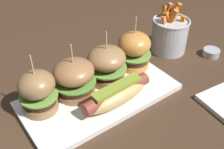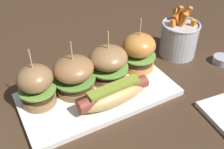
{
  "view_description": "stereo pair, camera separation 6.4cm",
  "coord_description": "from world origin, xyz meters",
  "px_view_note": "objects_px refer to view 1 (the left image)",
  "views": [
    {
      "loc": [
        -0.26,
        -0.41,
        0.44
      ],
      "look_at": [
        0.04,
        0.0,
        0.05
      ],
      "focal_mm": 42.86,
      "sensor_mm": 36.0,
      "label": 1
    },
    {
      "loc": [
        -0.21,
        -0.44,
        0.44
      ],
      "look_at": [
        0.04,
        0.0,
        0.05
      ],
      "focal_mm": 42.86,
      "sensor_mm": 36.0,
      "label": 2
    }
  ],
  "objects_px": {
    "slider_center_right": "(107,64)",
    "slider_far_right": "(134,50)",
    "platter_main": "(100,95)",
    "slider_center_left": "(74,78)",
    "slider_far_left": "(38,92)",
    "fries_bucket": "(169,34)",
    "sauce_ramekin": "(211,52)",
    "hot_dog": "(117,94)"
  },
  "relations": [
    {
      "from": "slider_center_right",
      "to": "slider_far_right",
      "type": "xyz_separation_m",
      "value": [
        0.09,
        0.01,
        0.0
      ]
    },
    {
      "from": "platter_main",
      "to": "slider_center_left",
      "type": "relative_size",
      "value": 2.74
    },
    {
      "from": "slider_center_left",
      "to": "slider_far_right",
      "type": "bearing_deg",
      "value": 2.36
    },
    {
      "from": "slider_far_left",
      "to": "slider_center_right",
      "type": "xyz_separation_m",
      "value": [
        0.18,
        0.0,
        -0.0
      ]
    },
    {
      "from": "slider_far_left",
      "to": "slider_center_right",
      "type": "distance_m",
      "value": 0.18
    },
    {
      "from": "platter_main",
      "to": "slider_far_right",
      "type": "xyz_separation_m",
      "value": [
        0.14,
        0.04,
        0.06
      ]
    },
    {
      "from": "slider_far_left",
      "to": "slider_center_right",
      "type": "height_order",
      "value": "slider_far_left"
    },
    {
      "from": "slider_center_right",
      "to": "fries_bucket",
      "type": "xyz_separation_m",
      "value": [
        0.25,
        0.03,
        -0.01
      ]
    },
    {
      "from": "slider_far_left",
      "to": "slider_far_right",
      "type": "xyz_separation_m",
      "value": [
        0.28,
        0.01,
        0.0
      ]
    },
    {
      "from": "slider_center_left",
      "to": "fries_bucket",
      "type": "relative_size",
      "value": 0.92
    },
    {
      "from": "slider_far_right",
      "to": "fries_bucket",
      "type": "relative_size",
      "value": 0.98
    },
    {
      "from": "platter_main",
      "to": "sauce_ramekin",
      "type": "height_order",
      "value": "sauce_ramekin"
    },
    {
      "from": "platter_main",
      "to": "slider_far_right",
      "type": "height_order",
      "value": "slider_far_right"
    },
    {
      "from": "fries_bucket",
      "to": "slider_center_right",
      "type": "bearing_deg",
      "value": -174.15
    },
    {
      "from": "platter_main",
      "to": "slider_center_right",
      "type": "bearing_deg",
      "value": 36.71
    },
    {
      "from": "hot_dog",
      "to": "slider_center_right",
      "type": "height_order",
      "value": "slider_center_right"
    },
    {
      "from": "sauce_ramekin",
      "to": "slider_center_left",
      "type": "bearing_deg",
      "value": 169.89
    },
    {
      "from": "fries_bucket",
      "to": "slider_far_left",
      "type": "bearing_deg",
      "value": -176.59
    },
    {
      "from": "platter_main",
      "to": "fries_bucket",
      "type": "relative_size",
      "value": 2.54
    },
    {
      "from": "slider_far_left",
      "to": "fries_bucket",
      "type": "distance_m",
      "value": 0.43
    },
    {
      "from": "hot_dog",
      "to": "slider_center_right",
      "type": "xyz_separation_m",
      "value": [
        0.03,
        0.08,
        0.02
      ]
    },
    {
      "from": "hot_dog",
      "to": "sauce_ramekin",
      "type": "height_order",
      "value": "hot_dog"
    },
    {
      "from": "slider_center_left",
      "to": "sauce_ramekin",
      "type": "bearing_deg",
      "value": -10.11
    },
    {
      "from": "slider_far_left",
      "to": "slider_far_right",
      "type": "bearing_deg",
      "value": 1.53
    },
    {
      "from": "fries_bucket",
      "to": "platter_main",
      "type": "bearing_deg",
      "value": -168.51
    },
    {
      "from": "slider_far_right",
      "to": "sauce_ramekin",
      "type": "bearing_deg",
      "value": -19.44
    },
    {
      "from": "slider_center_right",
      "to": "sauce_ramekin",
      "type": "xyz_separation_m",
      "value": [
        0.33,
        -0.08,
        -0.05
      ]
    },
    {
      "from": "slider_far_left",
      "to": "fries_bucket",
      "type": "xyz_separation_m",
      "value": [
        0.43,
        0.03,
        -0.01
      ]
    },
    {
      "from": "hot_dog",
      "to": "sauce_ramekin",
      "type": "bearing_deg",
      "value": 1.43
    },
    {
      "from": "slider_far_right",
      "to": "slider_center_left",
      "type": "bearing_deg",
      "value": -177.64
    },
    {
      "from": "slider_far_right",
      "to": "fries_bucket",
      "type": "distance_m",
      "value": 0.15
    },
    {
      "from": "hot_dog",
      "to": "slider_far_left",
      "type": "distance_m",
      "value": 0.17
    },
    {
      "from": "slider_far_right",
      "to": "platter_main",
      "type": "bearing_deg",
      "value": -163.52
    },
    {
      "from": "hot_dog",
      "to": "slider_far_right",
      "type": "distance_m",
      "value": 0.16
    },
    {
      "from": "platter_main",
      "to": "hot_dog",
      "type": "height_order",
      "value": "hot_dog"
    },
    {
      "from": "slider_center_right",
      "to": "hot_dog",
      "type": "bearing_deg",
      "value": -110.39
    },
    {
      "from": "fries_bucket",
      "to": "sauce_ramekin",
      "type": "relative_size",
      "value": 3.03
    },
    {
      "from": "hot_dog",
      "to": "slider_far_left",
      "type": "height_order",
      "value": "slider_far_left"
    },
    {
      "from": "slider_center_left",
      "to": "sauce_ramekin",
      "type": "relative_size",
      "value": 2.8
    },
    {
      "from": "platter_main",
      "to": "slider_far_left",
      "type": "distance_m",
      "value": 0.15
    },
    {
      "from": "slider_center_right",
      "to": "slider_far_right",
      "type": "height_order",
      "value": "slider_far_right"
    },
    {
      "from": "slider_center_left",
      "to": "fries_bucket",
      "type": "xyz_separation_m",
      "value": [
        0.34,
        0.03,
        -0.01
      ]
    }
  ]
}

